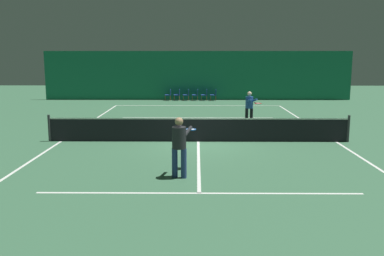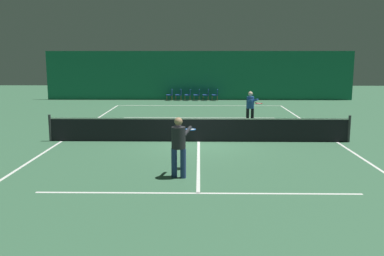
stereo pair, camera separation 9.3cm
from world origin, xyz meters
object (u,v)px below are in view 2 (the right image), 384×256
Objects in this scene: courtside_chair_0 at (170,94)px; courtside_chair_4 at (207,94)px; player_near at (179,142)px; courtside_chair_5 at (216,94)px; courtside_chair_1 at (179,94)px; courtside_chair_3 at (198,94)px; courtside_chair_2 at (189,94)px; tennis_net at (199,129)px; player_far at (251,105)px.

courtside_chair_4 is at bearing 90.00° from courtside_chair_0.
courtside_chair_5 is at bearing 12.98° from player_near.
courtside_chair_1 and courtside_chair_5 have the same top height.
courtside_chair_3 is (0.43, 19.98, -0.52)m from player_near.
courtside_chair_2 is 1.00× the size of courtside_chair_4.
player_near is at bearing 4.56° from courtside_chair_0.
player_near is 2.06× the size of courtside_chair_1.
courtside_chair_5 is (2.03, 0.00, 0.00)m from courtside_chair_2.
courtside_chair_0 is 1.00× the size of courtside_chair_5.
courtside_chair_1 is (0.68, 0.00, 0.00)m from courtside_chair_0.
courtside_chair_1 is at bearing 20.72° from player_near.
courtside_chair_1 is at bearing -90.00° from courtside_chair_3.
player_near is 2.06× the size of courtside_chair_5.
courtside_chair_2 is at bearing 18.79° from player_near.
player_far is (2.55, 4.24, 0.44)m from tennis_net.
courtside_chair_2 and courtside_chair_5 have the same top height.
courtside_chair_5 is at bearing 90.00° from courtside_chair_4.
player_far is (3.09, 9.21, -0.06)m from player_near.
courtside_chair_0 is at bearing -90.00° from courtside_chair_1.
courtside_chair_4 is (0.57, 15.00, -0.03)m from tennis_net.
player_far reaches higher than courtside_chair_1.
tennis_net is at bearing -2.16° from courtside_chair_4.
courtside_chair_3 and courtside_chair_5 have the same top height.
courtside_chair_2 is 2.03m from courtside_chair_5.
tennis_net is 14.29× the size of courtside_chair_0.
courtside_chair_2 is (-3.33, 10.77, -0.46)m from player_far.
tennis_net is at bearing 5.57° from courtside_chair_1.
courtside_chair_5 is at bearing 90.00° from courtside_chair_2.
player_far is at bearing 58.98° from tennis_net.
tennis_net is 15.06m from courtside_chair_5.
courtside_chair_0 is 2.70m from courtside_chair_4.
courtside_chair_2 is at bearing -90.00° from courtside_chair_4.
player_near is at bearing 0.69° from courtside_chair_2.
courtside_chair_1 and courtside_chair_3 have the same top height.
player_far is 10.86m from courtside_chair_5.
tennis_net is 15.01m from courtside_chair_4.
courtside_chair_4 is (2.03, 0.00, 0.00)m from courtside_chair_1.
courtside_chair_3 is 1.00× the size of courtside_chair_5.
courtside_chair_2 is (0.68, 0.00, 0.00)m from courtside_chair_1.
player_near is (-0.54, -4.97, 0.50)m from tennis_net.
courtside_chair_3 is at bearing 90.00° from courtside_chair_2.
courtside_chair_4 is at bearing 90.00° from courtside_chair_3.
tennis_net is at bearing 3.00° from courtside_chair_2.
courtside_chair_3 is at bearing 90.42° from tennis_net.
courtside_chair_1 is 0.68m from courtside_chair_2.
courtside_chair_1 is at bearing -90.00° from courtside_chair_5.
courtside_chair_3 is (1.35, 0.00, 0.00)m from courtside_chair_1.
courtside_chair_4 is (0.68, 0.00, 0.00)m from courtside_chair_3.
player_near is 20.01m from courtside_chair_4.
courtside_chair_1 is 1.00× the size of courtside_chair_5.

